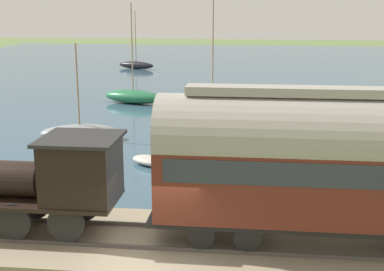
{
  "coord_description": "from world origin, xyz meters",
  "views": [
    {
      "loc": [
        -13.28,
        -2.53,
        7.22
      ],
      "look_at": [
        7.35,
        -0.2,
        2.09
      ],
      "focal_mm": 50.0,
      "sensor_mm": 36.0,
      "label": 1
    }
  ],
  "objects_px": {
    "sailboat_black": "(136,65)",
    "steam_locomotive": "(40,177)",
    "passenger_coach": "(333,160)",
    "rowboat_near_shore": "(319,147)",
    "sailboat_gray": "(80,132)",
    "rowboat_mid_harbor": "(151,161)",
    "rowboat_far_out": "(268,190)",
    "sailboat_green": "(133,96)",
    "sailboat_red": "(212,102)"
  },
  "relations": [
    {
      "from": "rowboat_far_out",
      "to": "sailboat_gray",
      "type": "bearing_deg",
      "value": 99.31
    },
    {
      "from": "sailboat_green",
      "to": "sailboat_black",
      "type": "bearing_deg",
      "value": 27.79
    },
    {
      "from": "rowboat_mid_harbor",
      "to": "sailboat_gray",
      "type": "bearing_deg",
      "value": 76.92
    },
    {
      "from": "rowboat_near_shore",
      "to": "sailboat_green",
      "type": "bearing_deg",
      "value": 61.7
    },
    {
      "from": "sailboat_red",
      "to": "rowboat_mid_harbor",
      "type": "xyz_separation_m",
      "value": [
        -13.25,
        1.81,
        -0.4
      ]
    },
    {
      "from": "sailboat_green",
      "to": "sailboat_red",
      "type": "bearing_deg",
      "value": -93.05
    },
    {
      "from": "sailboat_black",
      "to": "rowboat_near_shore",
      "type": "xyz_separation_m",
      "value": [
        -33.27,
        -16.61,
        -0.27
      ]
    },
    {
      "from": "sailboat_red",
      "to": "rowboat_far_out",
      "type": "xyz_separation_m",
      "value": [
        -16.75,
        -3.41,
        -0.36
      ]
    },
    {
      "from": "rowboat_mid_harbor",
      "to": "rowboat_far_out",
      "type": "bearing_deg",
      "value": -95.59
    },
    {
      "from": "passenger_coach",
      "to": "rowboat_far_out",
      "type": "bearing_deg",
      "value": 16.32
    },
    {
      "from": "sailboat_black",
      "to": "passenger_coach",
      "type": "bearing_deg",
      "value": -140.83
    },
    {
      "from": "sailboat_black",
      "to": "rowboat_near_shore",
      "type": "height_order",
      "value": "sailboat_black"
    },
    {
      "from": "rowboat_mid_harbor",
      "to": "rowboat_far_out",
      "type": "relative_size",
      "value": 0.82
    },
    {
      "from": "passenger_coach",
      "to": "rowboat_near_shore",
      "type": "relative_size",
      "value": 4.19
    },
    {
      "from": "steam_locomotive",
      "to": "sailboat_black",
      "type": "distance_m",
      "value": 45.98
    },
    {
      "from": "steam_locomotive",
      "to": "sailboat_gray",
      "type": "relative_size",
      "value": 1.21
    },
    {
      "from": "passenger_coach",
      "to": "sailboat_red",
      "type": "height_order",
      "value": "sailboat_red"
    },
    {
      "from": "sailboat_red",
      "to": "sailboat_gray",
      "type": "bearing_deg",
      "value": 156.35
    },
    {
      "from": "rowboat_far_out",
      "to": "sailboat_black",
      "type": "bearing_deg",
      "value": 65.89
    },
    {
      "from": "rowboat_mid_harbor",
      "to": "rowboat_far_out",
      "type": "xyz_separation_m",
      "value": [
        -3.49,
        -5.22,
        0.04
      ]
    },
    {
      "from": "sailboat_red",
      "to": "rowboat_far_out",
      "type": "bearing_deg",
      "value": -156.7
    },
    {
      "from": "passenger_coach",
      "to": "rowboat_near_shore",
      "type": "bearing_deg",
      "value": -5.63
    },
    {
      "from": "sailboat_green",
      "to": "rowboat_mid_harbor",
      "type": "relative_size",
      "value": 3.21
    },
    {
      "from": "sailboat_red",
      "to": "rowboat_near_shore",
      "type": "relative_size",
      "value": 3.86
    },
    {
      "from": "sailboat_gray",
      "to": "rowboat_near_shore",
      "type": "distance_m",
      "value": 12.67
    },
    {
      "from": "passenger_coach",
      "to": "rowboat_far_out",
      "type": "height_order",
      "value": "passenger_coach"
    },
    {
      "from": "rowboat_far_out",
      "to": "passenger_coach",
      "type": "bearing_deg",
      "value": -116.86
    },
    {
      "from": "sailboat_green",
      "to": "sailboat_gray",
      "type": "relative_size",
      "value": 1.39
    },
    {
      "from": "sailboat_green",
      "to": "sailboat_black",
      "type": "xyz_separation_m",
      "value": [
        21.29,
        4.41,
        -0.07
      ]
    },
    {
      "from": "sailboat_red",
      "to": "sailboat_black",
      "type": "relative_size",
      "value": 1.44
    },
    {
      "from": "passenger_coach",
      "to": "sailboat_red",
      "type": "xyz_separation_m",
      "value": [
        22.01,
        4.95,
        -2.45
      ]
    },
    {
      "from": "sailboat_red",
      "to": "sailboat_green",
      "type": "xyz_separation_m",
      "value": [
        2.1,
        6.05,
        -0.08
      ]
    },
    {
      "from": "steam_locomotive",
      "to": "rowboat_near_shore",
      "type": "height_order",
      "value": "steam_locomotive"
    },
    {
      "from": "steam_locomotive",
      "to": "sailboat_gray",
      "type": "height_order",
      "value": "sailboat_gray"
    },
    {
      "from": "steam_locomotive",
      "to": "sailboat_black",
      "type": "height_order",
      "value": "sailboat_black"
    },
    {
      "from": "sailboat_black",
      "to": "steam_locomotive",
      "type": "bearing_deg",
      "value": -150.78
    },
    {
      "from": "sailboat_gray",
      "to": "rowboat_near_shore",
      "type": "bearing_deg",
      "value": -107.55
    },
    {
      "from": "rowboat_mid_harbor",
      "to": "rowboat_near_shore",
      "type": "height_order",
      "value": "rowboat_mid_harbor"
    },
    {
      "from": "passenger_coach",
      "to": "sailboat_black",
      "type": "height_order",
      "value": "sailboat_black"
    },
    {
      "from": "steam_locomotive",
      "to": "sailboat_gray",
      "type": "xyz_separation_m",
      "value": [
        12.88,
        3.07,
        -1.8
      ]
    },
    {
      "from": "steam_locomotive",
      "to": "passenger_coach",
      "type": "distance_m",
      "value": 8.42
    },
    {
      "from": "steam_locomotive",
      "to": "rowboat_mid_harbor",
      "type": "height_order",
      "value": "steam_locomotive"
    },
    {
      "from": "rowboat_mid_harbor",
      "to": "sailboat_black",
      "type": "bearing_deg",
      "value": 41.47
    },
    {
      "from": "sailboat_red",
      "to": "sailboat_green",
      "type": "relative_size",
      "value": 1.28
    },
    {
      "from": "rowboat_near_shore",
      "to": "passenger_coach",
      "type": "bearing_deg",
      "value": -169.45
    },
    {
      "from": "rowboat_mid_harbor",
      "to": "rowboat_far_out",
      "type": "distance_m",
      "value": 6.28
    },
    {
      "from": "sailboat_black",
      "to": "sailboat_red",
      "type": "bearing_deg",
      "value": -135.49
    },
    {
      "from": "rowboat_mid_harbor",
      "to": "sailboat_red",
      "type": "bearing_deg",
      "value": 20.42
    },
    {
      "from": "sailboat_red",
      "to": "sailboat_gray",
      "type": "distance_m",
      "value": 11.21
    },
    {
      "from": "sailboat_green",
      "to": "sailboat_black",
      "type": "height_order",
      "value": "sailboat_green"
    }
  ]
}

